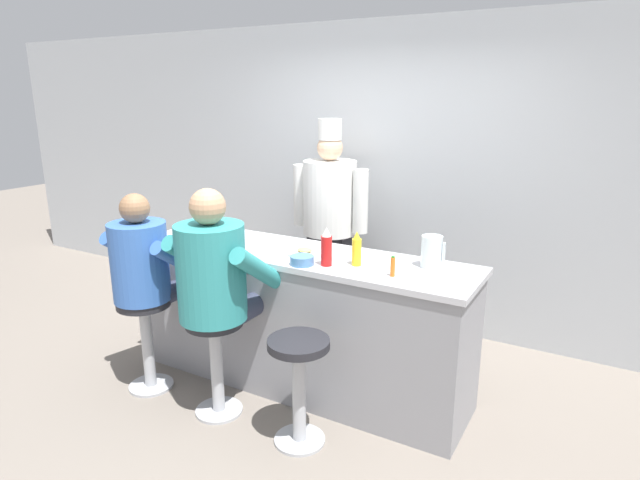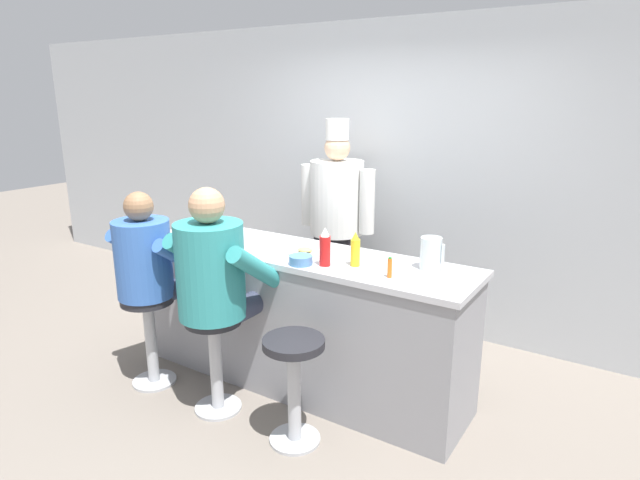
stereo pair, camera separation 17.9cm
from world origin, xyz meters
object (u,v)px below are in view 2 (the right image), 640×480
water_pitcher_clear (431,253)px  coffee_mug_tan (201,230)px  empty_stool_round (294,374)px  cook_in_whites_near (337,216)px  diner_seated_teal (215,276)px  ketchup_bottle_red (325,248)px  diner_seated_blue (148,266)px  mustard_bottle_yellow (355,250)px  coffee_mug_white (231,229)px  breakfast_plate (305,252)px  hot_sauce_bottle_orange (390,268)px  cereal_bowl (301,260)px

water_pitcher_clear → coffee_mug_tan: size_ratio=1.69×
coffee_mug_tan → empty_stool_round: (1.27, -0.54, -0.60)m
water_pitcher_clear → cook_in_whites_near: bearing=143.3°
coffee_mug_tan → diner_seated_teal: diner_seated_teal is taller
coffee_mug_tan → cook_in_whites_near: size_ratio=0.06×
ketchup_bottle_red → diner_seated_blue: 1.31m
mustard_bottle_yellow → cook_in_whites_near: bearing=125.9°
coffee_mug_white → cook_in_whites_near: 1.04m
mustard_bottle_yellow → breakfast_plate: mustard_bottle_yellow is taller
hot_sauce_bottle_orange → cereal_bowl: (-0.59, -0.08, -0.03)m
cook_in_whites_near → coffee_mug_tan: bearing=-117.1°
diner_seated_teal → water_pitcher_clear: bearing=30.1°
coffee_mug_white → breakfast_plate: bearing=-8.5°
mustard_bottle_yellow → empty_stool_round: (-0.11, -0.53, -0.66)m
cereal_bowl → coffee_mug_tan: bearing=170.4°
mustard_bottle_yellow → ketchup_bottle_red: bearing=-149.3°
coffee_mug_white → diner_seated_teal: diner_seated_teal is taller
cereal_bowl → empty_stool_round: cereal_bowl is taller
water_pitcher_clear → breakfast_plate: 0.86m
diner_seated_blue → breakfast_plate: bearing=28.4°
water_pitcher_clear → coffee_mug_tan: (-1.81, -0.18, -0.06)m
diner_seated_blue → cook_in_whites_near: (0.59, 1.62, 0.13)m
mustard_bottle_yellow → coffee_mug_tan: (-1.38, 0.02, -0.06)m
diner_seated_teal → cook_in_whites_near: cook_in_whites_near is taller
coffee_mug_tan → breakfast_plate: bearing=1.2°
breakfast_plate → diner_seated_blue: bearing=-151.6°
breakfast_plate → coffee_mug_tan: size_ratio=1.93×
coffee_mug_white → empty_stool_round: coffee_mug_white is taller
diner_seated_teal → empty_stool_round: diner_seated_teal is taller
hot_sauce_bottle_orange → diner_seated_teal: 1.12m
empty_stool_round → mustard_bottle_yellow: bearing=77.8°
coffee_mug_white → diner_seated_blue: 0.70m
hot_sauce_bottle_orange → water_pitcher_clear: 0.32m
ketchup_bottle_red → coffee_mug_white: ketchup_bottle_red is taller
diner_seated_teal → cook_in_whites_near: 1.62m
breakfast_plate → coffee_mug_white: coffee_mug_white is taller
ketchup_bottle_red → empty_stool_round: ketchup_bottle_red is taller
diner_seated_blue → water_pitcher_clear: bearing=20.8°
mustard_bottle_yellow → empty_stool_round: mustard_bottle_yellow is taller
ketchup_bottle_red → empty_stool_round: size_ratio=0.36×
hot_sauce_bottle_orange → diner_seated_blue: 1.74m
coffee_mug_tan → diner_seated_blue: diner_seated_blue is taller
hot_sauce_bottle_orange → empty_stool_round: 0.86m
coffee_mug_tan → ketchup_bottle_red: bearing=-5.5°
ketchup_bottle_red → diner_seated_blue: bearing=-162.2°
coffee_mug_white → diner_seated_teal: size_ratio=0.08×
mustard_bottle_yellow → cereal_bowl: 0.36m
cook_in_whites_near → diner_seated_teal: bearing=-88.0°
hot_sauce_bottle_orange → breakfast_plate: (-0.69, 0.12, -0.05)m
coffee_mug_white → cook_in_whites_near: bearing=69.1°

